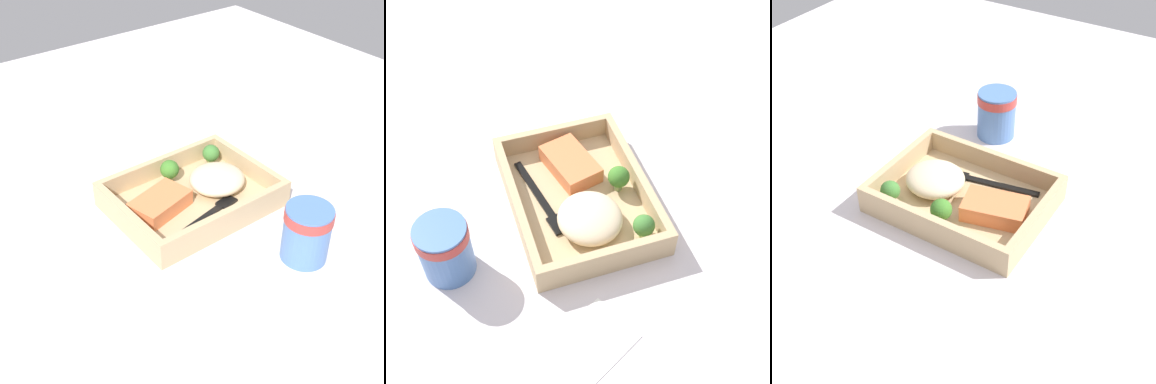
{
  "view_description": "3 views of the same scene",
  "coord_description": "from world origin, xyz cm",
  "views": [
    {
      "loc": [
        -44.21,
        -57.85,
        55.7
      ],
      "look_at": [
        0.0,
        0.0,
        2.7
      ],
      "focal_mm": 50.0,
      "sensor_mm": 36.0,
      "label": 1
    },
    {
      "loc": [
        49.77,
        -16.31,
        63.26
      ],
      "look_at": [
        0.0,
        0.0,
        2.7
      ],
      "focal_mm": 50.0,
      "sensor_mm": 36.0,
      "label": 2
    },
    {
      "loc": [
        -34.19,
        55.12,
        56.89
      ],
      "look_at": [
        0.0,
        0.0,
        2.7
      ],
      "focal_mm": 50.0,
      "sensor_mm": 36.0,
      "label": 3
    }
  ],
  "objects": [
    {
      "name": "ground_plane",
      "position": [
        0.0,
        0.0,
        -1.0
      ],
      "size": [
        160.0,
        160.0,
        2.0
      ],
      "primitive_type": "cube",
      "color": "silver"
    },
    {
      "name": "takeout_tray",
      "position": [
        0.0,
        0.0,
        0.6
      ],
      "size": [
        26.57,
        20.04,
        1.2
      ],
      "primitive_type": "cube",
      "color": "tan",
      "rests_on": "ground_plane"
    },
    {
      "name": "tray_rim",
      "position": [
        0.0,
        0.0,
        2.97
      ],
      "size": [
        26.57,
        20.04,
        3.53
      ],
      "color": "tan",
      "rests_on": "takeout_tray"
    },
    {
      "name": "salmon_fillet",
      "position": [
        -6.05,
        0.73,
        2.57
      ],
      "size": [
        10.92,
        8.19,
        2.73
      ],
      "primitive_type": "cube",
      "rotation": [
        0.0,
        0.0,
        0.24
      ],
      "color": "#E87846",
      "rests_on": "takeout_tray"
    },
    {
      "name": "mashed_potatoes",
      "position": [
        5.48,
        0.26,
        3.03
      ],
      "size": [
        9.77,
        9.4,
        3.66
      ],
      "primitive_type": "ellipsoid",
      "color": "beige",
      "rests_on": "takeout_tray"
    },
    {
      "name": "broccoli_floret_1",
      "position": [
        0.44,
        6.47,
        3.75
      ],
      "size": [
        3.34,
        3.34,
        4.34
      ],
      "color": "#7F985B",
      "rests_on": "takeout_tray"
    },
    {
      "name": "broccoli_floret_2",
      "position": [
        9.47,
        6.64,
        3.45
      ],
      "size": [
        3.16,
        3.16,
        3.94
      ],
      "color": "#8AAB5C",
      "rests_on": "takeout_tray"
    },
    {
      "name": "fork",
      "position": [
        -1.05,
        -5.36,
        1.42
      ],
      "size": [
        15.83,
        4.57,
        0.44
      ],
      "color": "black",
      "rests_on": "takeout_tray"
    },
    {
      "name": "paper_cup",
      "position": [
        5.6,
        -20.44,
        5.04
      ],
      "size": [
        7.25,
        7.25,
        9.02
      ],
      "color": "#4B74B3",
      "rests_on": "ground_plane"
    },
    {
      "name": "receipt_slip",
      "position": [
        22.99,
        -6.84,
        0.12
      ],
      "size": [
        13.02,
        15.51,
        0.24
      ],
      "primitive_type": "cube",
      "rotation": [
        0.0,
        0.0,
        0.47
      ],
      "color": "white",
      "rests_on": "ground_plane"
    }
  ]
}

